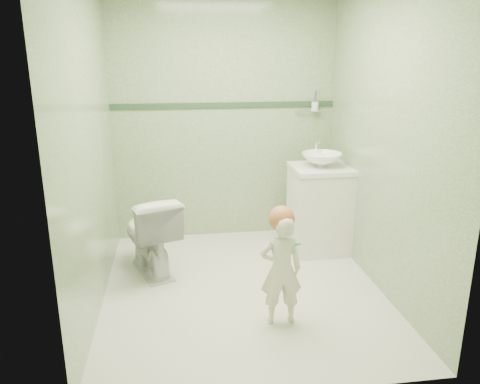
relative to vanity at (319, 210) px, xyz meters
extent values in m
plane|color=beige|center=(-0.84, -0.70, -0.40)|extent=(2.50, 2.50, 0.00)
cube|color=gray|center=(-0.84, 0.55, 0.80)|extent=(2.20, 0.04, 2.40)
cube|color=gray|center=(-0.84, -1.95, 0.80)|extent=(2.20, 0.04, 2.40)
cube|color=gray|center=(-1.94, -0.70, 0.80)|extent=(0.04, 2.50, 2.40)
cube|color=gray|center=(0.26, -0.70, 0.80)|extent=(0.04, 2.50, 2.40)
cube|color=#274428|center=(-0.84, 0.54, 0.95)|extent=(2.20, 0.02, 0.05)
cube|color=white|center=(0.00, 0.00, 0.00)|extent=(0.52, 0.50, 0.80)
cube|color=white|center=(0.00, 0.00, 0.41)|extent=(0.54, 0.52, 0.04)
imported|color=white|center=(0.00, 0.00, 0.49)|extent=(0.37, 0.37, 0.13)
cylinder|color=silver|center=(0.00, 0.20, 0.55)|extent=(0.03, 0.03, 0.18)
cylinder|color=silver|center=(0.00, 0.15, 0.63)|extent=(0.02, 0.12, 0.02)
cylinder|color=silver|center=(0.00, 0.50, 0.88)|extent=(0.26, 0.02, 0.02)
cylinder|color=silver|center=(0.06, 0.48, 0.93)|extent=(0.07, 0.07, 0.09)
cylinder|color=#B84937|center=(0.07, 0.49, 1.00)|extent=(0.01, 0.01, 0.17)
cylinder|color=blue|center=(0.05, 0.47, 1.00)|extent=(0.01, 0.01, 0.17)
imported|color=white|center=(-1.58, -0.27, -0.05)|extent=(0.61, 0.78, 0.70)
imported|color=beige|center=(-0.65, -1.21, 0.00)|extent=(0.30, 0.20, 0.81)
sphere|color=#B56235|center=(-0.65, -1.19, 0.37)|extent=(0.18, 0.18, 0.18)
cylinder|color=#158D6B|center=(-0.57, -1.34, 0.25)|extent=(0.08, 0.13, 0.06)
cube|color=white|center=(-0.63, -1.29, 0.29)|extent=(0.03, 0.03, 0.02)
camera|label=1|loc=(-1.34, -4.11, 1.45)|focal=35.33mm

